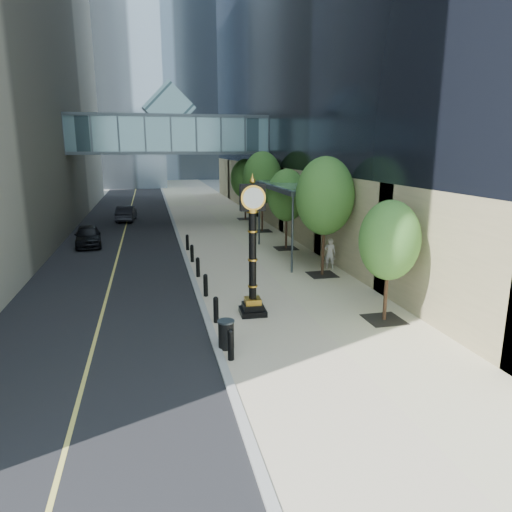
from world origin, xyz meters
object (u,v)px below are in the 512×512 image
at_px(car_far, 126,213).
at_px(car_near, 88,236).
at_px(trash_bin, 226,335).
at_px(pedestrian, 330,253).
at_px(street_clock, 253,257).

bearing_deg(car_far, car_near, 83.51).
bearing_deg(car_near, trash_bin, -77.06).
bearing_deg(pedestrian, car_far, -38.07).
height_order(trash_bin, car_near, car_near).
bearing_deg(trash_bin, street_clock, 61.74).
relative_size(pedestrian, car_near, 0.41).
bearing_deg(trash_bin, car_far, 98.61).
distance_m(street_clock, car_near, 17.28).
xyz_separation_m(street_clock, trash_bin, (-1.53, -2.85, -1.86)).
distance_m(pedestrian, car_near, 16.48).
height_order(pedestrian, car_far, pedestrian).
bearing_deg(car_far, pedestrian, 124.27).
xyz_separation_m(trash_bin, pedestrian, (7.13, 8.70, 0.39)).
xyz_separation_m(trash_bin, car_far, (-4.35, 28.71, 0.20)).
bearing_deg(street_clock, car_near, 120.00).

